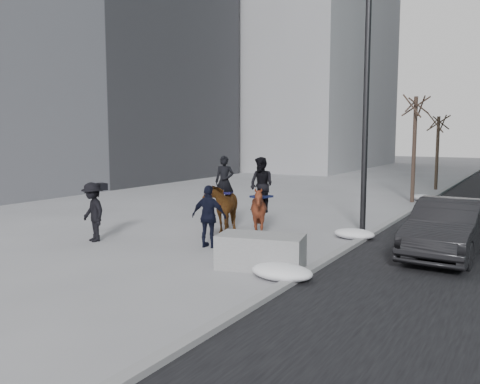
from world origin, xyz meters
The scene contains 13 objects.
ground centered at (0.00, 0.00, 0.00)m, with size 120.00×120.00×0.00m, color gray.
curb centered at (3.00, 10.00, 0.06)m, with size 0.25×90.00×0.12m, color gray.
building_left centered at (-19.00, 10.00, 10.00)m, with size 12.00×26.00×20.00m, color #595960.
planter centered at (1.84, -0.94, 0.40)m, with size 2.02×1.01×0.81m, color gray.
car_near centered at (5.46, 2.62, 0.74)m, with size 1.57×4.50×1.48m, color black.
tree_near centered at (2.40, 12.86, 2.69)m, with size 1.20×1.20×5.38m, color #372820, non-canonical shape.
tree_far centered at (2.40, 18.96, 2.28)m, with size 1.20×1.20×4.57m, color #392C22, non-canonical shape.
mounted_left centered at (-1.38, 2.41, 0.92)m, with size 1.47×2.09×2.46m.
mounted_right centered at (0.17, 2.08, 0.99)m, with size 1.63×1.75×2.47m.
feeder centered at (-0.45, 0.27, 0.88)m, with size 1.09×0.94×1.75m.
camera_crew centered at (-3.86, -0.81, 0.89)m, with size 1.29×1.02×1.75m.
lamppost centered at (2.60, 4.72, 4.99)m, with size 0.25×1.76×9.09m.
snow_piles centered at (2.70, 3.61, 0.17)m, with size 1.42×16.01×0.36m.
Camera 1 is at (7.42, -11.33, 3.21)m, focal length 38.00 mm.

